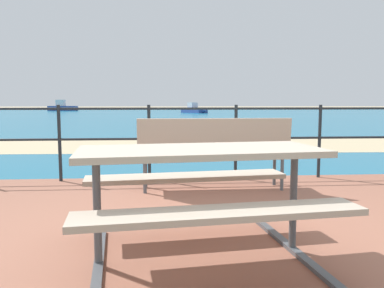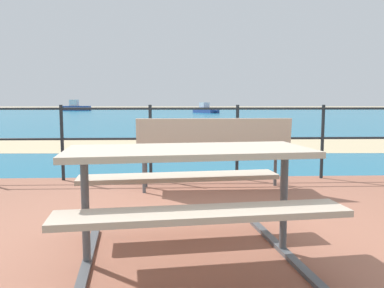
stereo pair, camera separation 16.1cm
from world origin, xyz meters
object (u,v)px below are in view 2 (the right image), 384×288
at_px(picnic_table, 189,175).
at_px(boat_near, 76,107).
at_px(park_bench, 213,146).
at_px(boat_mid, 206,109).

height_order(picnic_table, boat_near, boat_near).
bearing_deg(picnic_table, boat_near, 98.44).
relative_size(park_bench, boat_mid, 0.44).
relative_size(park_bench, boat_near, 0.40).
height_order(park_bench, boat_near, boat_near).
bearing_deg(park_bench, boat_mid, -95.12).
bearing_deg(boat_mid, picnic_table, -33.33).
relative_size(picnic_table, boat_mid, 0.42).
distance_m(park_bench, boat_near, 53.23).
bearing_deg(picnic_table, park_bench, 73.09).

